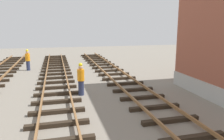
% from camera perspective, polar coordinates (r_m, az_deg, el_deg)
% --- Properties ---
extents(track_worker_foreground, '(0.40, 0.40, 1.87)m').
position_cam_1_polar(track_worker_foreground, '(20.73, -21.07, 2.44)').
color(track_worker_foreground, '#262D4C').
rests_on(track_worker_foreground, ground).
extents(track_worker_distant, '(0.40, 0.40, 1.87)m').
position_cam_1_polar(track_worker_distant, '(12.50, -8.10, -2.39)').
color(track_worker_distant, '#262D4C').
rests_on(track_worker_distant, ground).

